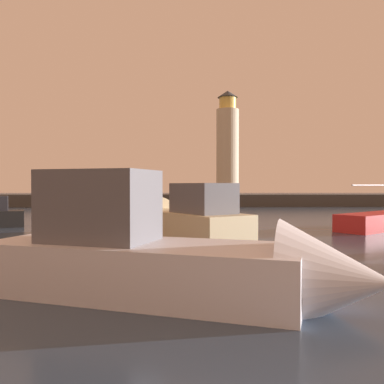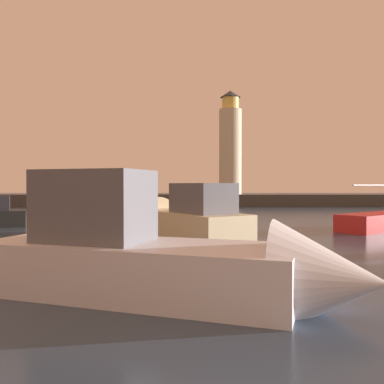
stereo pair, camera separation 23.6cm
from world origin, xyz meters
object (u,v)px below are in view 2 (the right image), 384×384
at_px(lighthouse, 230,145).
at_px(motorboat_2, 177,219).
at_px(sailboat_moored, 381,220).
at_px(motorboat_5, 180,260).

height_order(lighthouse, motorboat_2, lighthouse).
xyz_separation_m(motorboat_2, sailboat_moored, (11.88, 3.04, -0.36)).
xyz_separation_m(lighthouse, motorboat_2, (-5.81, -30.68, -6.72)).
bearing_deg(motorboat_5, lighthouse, 82.68).
height_order(lighthouse, sailboat_moored, lighthouse).
xyz_separation_m(motorboat_2, motorboat_5, (0.39, -11.43, 0.00)).
relative_size(motorboat_2, sailboat_moored, 0.88).
distance_m(motorboat_2, sailboat_moored, 12.26).
bearing_deg(lighthouse, motorboat_2, -100.71).
height_order(motorboat_2, motorboat_5, motorboat_5).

